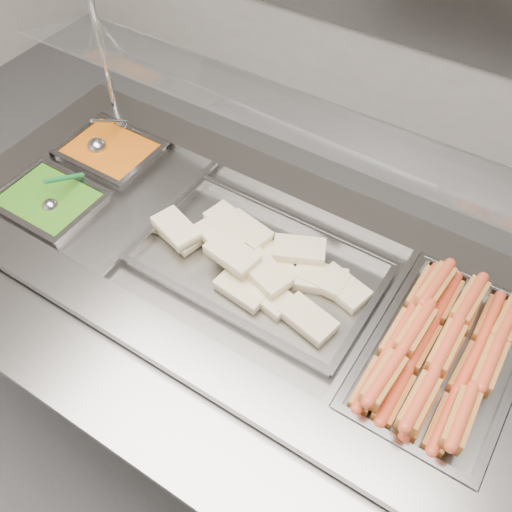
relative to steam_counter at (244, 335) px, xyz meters
The scene contains 12 objects.
ground 0.61m from the steam_counter, 82.41° to the right, with size 6.00×6.00×0.00m, color #545457.
steam_counter is the anchor object (origin of this frame).
tray_rail 0.70m from the steam_counter, 90.23° to the right, with size 1.94×0.41×0.06m.
sneeze_guard 0.91m from the steam_counter, 89.78° to the left, with size 1.78×0.32×0.47m.
pan_hotdogs 0.80m from the steam_counter, ahead, with size 0.37×0.59×0.11m.
pan_wraps 0.46m from the steam_counter, ahead, with size 0.73×0.43×0.08m.
pan_beans 0.84m from the steam_counter, 167.10° to the left, with size 0.32×0.26×0.11m.
pan_peas 0.84m from the steam_counter, 167.56° to the right, with size 0.32×0.26×0.11m.
hotdogs_in_buns 0.82m from the steam_counter, ahead, with size 0.31×0.56×0.13m.
tortilla_wraps 0.50m from the steam_counter, ahead, with size 0.73×0.33×0.10m.
ladle 0.90m from the steam_counter, 168.98° to the left, with size 0.08×0.21×0.16m.
serving_spoon 0.84m from the steam_counter, 166.53° to the right, with size 0.06×0.20×0.14m.
Camera 1 is at (0.61, -0.57, 2.35)m, focal length 40.00 mm.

